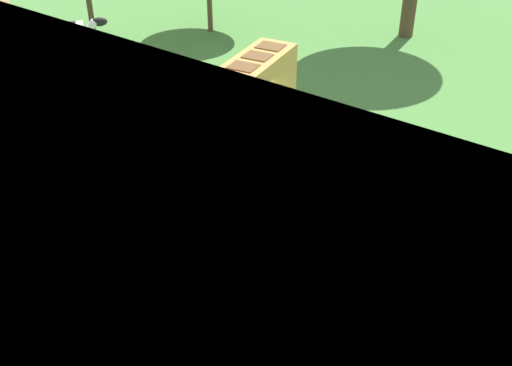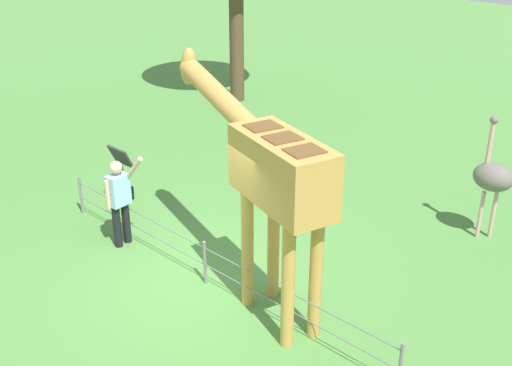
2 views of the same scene
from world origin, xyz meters
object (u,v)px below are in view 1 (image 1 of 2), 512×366
ostrich (57,99)px  visitor (236,284)px  giraffe (248,96)px  info_sign (156,332)px  zebra (63,40)px

ostrich → visitor: bearing=45.3°
giraffe → info_sign: giraffe is taller
info_sign → zebra: bearing=-149.9°
ostrich → info_sign: size_ratio=1.70×
visitor → info_sign: bearing=-37.2°
zebra → info_sign: 10.22m
visitor → info_sign: visitor is taller
giraffe → visitor: (3.07, 0.38, -1.32)m
giraffe → zebra: bearing=-130.6°
zebra → ostrich: (3.29, 1.34, 0.01)m
info_sign → visitor: bearing=142.8°
visitor → zebra: visitor is taller
visitor → info_sign: size_ratio=1.31×
giraffe → ostrich: size_ratio=1.74×
ostrich → zebra: bearing=-157.8°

